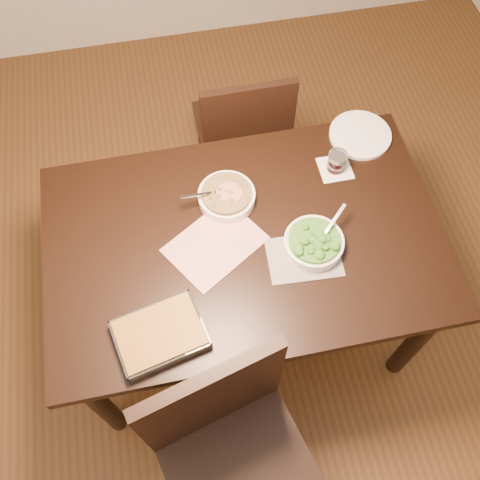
{
  "coord_description": "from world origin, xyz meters",
  "views": [
    {
      "loc": [
        -0.2,
        -0.9,
        2.39
      ],
      "look_at": [
        -0.02,
        -0.03,
        0.8
      ],
      "focal_mm": 40.0,
      "sensor_mm": 36.0,
      "label": 1
    }
  ],
  "objects_px": {
    "baking_dish": "(160,335)",
    "chair_near": "(231,447)",
    "dinner_plate": "(360,135)",
    "table": "(244,251)",
    "stew_bowl": "(227,196)",
    "broccoli_bowl": "(314,243)",
    "wine_tumbler": "(337,161)",
    "chair_far": "(243,131)"
  },
  "relations": [
    {
      "from": "chair_far",
      "to": "broccoli_bowl",
      "type": "bearing_deg",
      "value": 95.55
    },
    {
      "from": "broccoli_bowl",
      "to": "wine_tumbler",
      "type": "height_order",
      "value": "wine_tumbler"
    },
    {
      "from": "chair_near",
      "to": "chair_far",
      "type": "bearing_deg",
      "value": 61.78
    },
    {
      "from": "broccoli_bowl",
      "to": "chair_near",
      "type": "relative_size",
      "value": 0.21
    },
    {
      "from": "wine_tumbler",
      "to": "stew_bowl",
      "type": "bearing_deg",
      "value": -171.98
    },
    {
      "from": "stew_bowl",
      "to": "broccoli_bowl",
      "type": "relative_size",
      "value": 1.11
    },
    {
      "from": "table",
      "to": "baking_dish",
      "type": "bearing_deg",
      "value": -137.69
    },
    {
      "from": "baking_dish",
      "to": "dinner_plate",
      "type": "relative_size",
      "value": 1.29
    },
    {
      "from": "baking_dish",
      "to": "chair_far",
      "type": "distance_m",
      "value": 1.16
    },
    {
      "from": "dinner_plate",
      "to": "chair_near",
      "type": "relative_size",
      "value": 0.25
    },
    {
      "from": "stew_bowl",
      "to": "wine_tumbler",
      "type": "bearing_deg",
      "value": 8.02
    },
    {
      "from": "baking_dish",
      "to": "chair_near",
      "type": "relative_size",
      "value": 0.32
    },
    {
      "from": "table",
      "to": "chair_far",
      "type": "distance_m",
      "value": 0.75
    },
    {
      "from": "broccoli_bowl",
      "to": "dinner_plate",
      "type": "distance_m",
      "value": 0.54
    },
    {
      "from": "wine_tumbler",
      "to": "chair_near",
      "type": "bearing_deg",
      "value": -123.51
    },
    {
      "from": "broccoli_bowl",
      "to": "dinner_plate",
      "type": "height_order",
      "value": "broccoli_bowl"
    },
    {
      "from": "dinner_plate",
      "to": "table",
      "type": "bearing_deg",
      "value": -146.29
    },
    {
      "from": "baking_dish",
      "to": "wine_tumbler",
      "type": "height_order",
      "value": "wine_tumbler"
    },
    {
      "from": "baking_dish",
      "to": "chair_near",
      "type": "bearing_deg",
      "value": -77.43
    },
    {
      "from": "stew_bowl",
      "to": "dinner_plate",
      "type": "xyz_separation_m",
      "value": [
        0.57,
        0.19,
        -0.02
      ]
    },
    {
      "from": "table",
      "to": "wine_tumbler",
      "type": "distance_m",
      "value": 0.48
    },
    {
      "from": "baking_dish",
      "to": "stew_bowl",
      "type": "bearing_deg",
      "value": 44.8
    },
    {
      "from": "chair_far",
      "to": "chair_near",
      "type": "bearing_deg",
      "value": 76.2
    },
    {
      "from": "dinner_plate",
      "to": "chair_far",
      "type": "xyz_separation_m",
      "value": [
        -0.4,
        0.35,
        -0.28
      ]
    },
    {
      "from": "table",
      "to": "dinner_plate",
      "type": "relative_size",
      "value": 5.78
    },
    {
      "from": "broccoli_bowl",
      "to": "wine_tumbler",
      "type": "relative_size",
      "value": 2.57
    },
    {
      "from": "table",
      "to": "chair_far",
      "type": "xyz_separation_m",
      "value": [
        0.14,
        0.71,
        -0.18
      ]
    },
    {
      "from": "wine_tumbler",
      "to": "chair_far",
      "type": "bearing_deg",
      "value": 117.86
    },
    {
      "from": "table",
      "to": "baking_dish",
      "type": "relative_size",
      "value": 4.48
    },
    {
      "from": "stew_bowl",
      "to": "baking_dish",
      "type": "relative_size",
      "value": 0.74
    },
    {
      "from": "wine_tumbler",
      "to": "dinner_plate",
      "type": "distance_m",
      "value": 0.2
    },
    {
      "from": "baking_dish",
      "to": "wine_tumbler",
      "type": "relative_size",
      "value": 3.86
    },
    {
      "from": "baking_dish",
      "to": "dinner_plate",
      "type": "distance_m",
      "value": 1.1
    },
    {
      "from": "broccoli_bowl",
      "to": "table",
      "type": "bearing_deg",
      "value": 160.19
    },
    {
      "from": "table",
      "to": "baking_dish",
      "type": "xyz_separation_m",
      "value": [
        -0.33,
        -0.3,
        0.12
      ]
    },
    {
      "from": "wine_tumbler",
      "to": "dinner_plate",
      "type": "relative_size",
      "value": 0.33
    },
    {
      "from": "broccoli_bowl",
      "to": "chair_near",
      "type": "height_order",
      "value": "chair_near"
    },
    {
      "from": "wine_tumbler",
      "to": "chair_near",
      "type": "relative_size",
      "value": 0.08
    },
    {
      "from": "chair_near",
      "to": "broccoli_bowl",
      "type": "bearing_deg",
      "value": 39.3
    },
    {
      "from": "stew_bowl",
      "to": "dinner_plate",
      "type": "bearing_deg",
      "value": 18.69
    },
    {
      "from": "stew_bowl",
      "to": "broccoli_bowl",
      "type": "distance_m",
      "value": 0.36
    },
    {
      "from": "baking_dish",
      "to": "wine_tumbler",
      "type": "bearing_deg",
      "value": 23.5
    }
  ]
}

